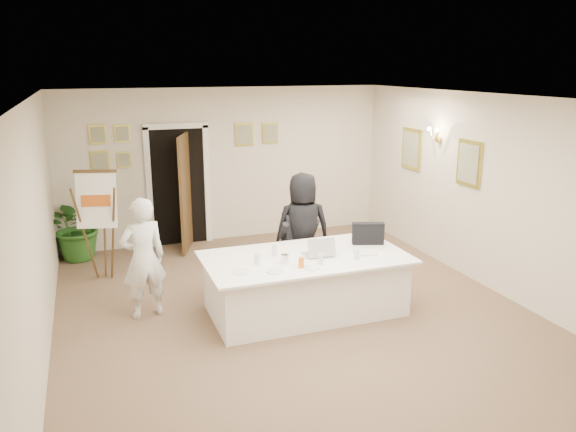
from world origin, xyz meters
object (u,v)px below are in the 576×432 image
Objects in this scene: standing_man at (143,258)px; laptop at (318,245)px; seated_man at (298,241)px; steel_jug at (285,259)px; oj_glass at (301,263)px; standing_woman at (303,229)px; potted_palm at (78,225)px; flip_chart at (101,231)px; conference_table at (305,283)px; paper_stack at (365,253)px; laptop_bag at (368,233)px.

standing_man is 4.19× the size of laptop.
standing_man is (-2.29, -0.44, 0.15)m from seated_man.
laptop is 0.53m from steel_jug.
oj_glass reaches higher than steel_jug.
potted_palm is at bearing -26.30° from standing_woman.
steel_jug is at bearing -47.11° from flip_chart.
potted_palm is at bearing 125.28° from oj_glass.
flip_chart is 3.40m from laptop.
conference_table is 2.27× the size of potted_palm.
seated_man is 3.42× the size of laptop.
conference_table is 0.55m from laptop.
flip_chart is at bearing 139.09° from conference_table.
flip_chart is 1.43× the size of potted_palm.
seated_man is 1.11× the size of potted_palm.
potted_palm is (-3.14, 2.30, -0.26)m from standing_woman.
standing_man is 2.25m from laptop.
flip_chart is (-2.46, 2.13, 0.38)m from conference_table.
potted_palm is at bearing 135.33° from laptop.
standing_man is 0.95× the size of standing_woman.
seated_man is 1.34m from steel_jug.
standing_woman is at bearing 67.89° from oj_glass.
standing_man reaches higher than paper_stack.
potted_palm is at bearing 125.61° from steel_jug.
standing_woman is 1.24m from paper_stack.
laptop is at bearing -47.98° from potted_palm.
oj_glass reaches higher than conference_table.
steel_jug is (-1.34, -0.33, -0.10)m from laptop_bag.
laptop is at bearing 163.62° from paper_stack.
standing_man is 1.36× the size of potted_palm.
laptop_bag is 3.34× the size of oj_glass.
seated_man is at bearing 61.90° from steel_jug.
steel_jug is at bearing 119.97° from oj_glass.
laptop_bag is (3.80, -3.10, 0.34)m from potted_palm.
paper_stack is (0.60, -0.18, -0.13)m from laptop.
steel_jug is at bearing -161.07° from laptop.
paper_stack is at bearing 11.17° from oj_glass.
oj_glass reaches higher than paper_stack.
paper_stack is at bearing -13.65° from conference_table.
seated_man is at bearing -26.39° from standing_woman.
seated_man is 0.82× the size of standing_man.
paper_stack is (0.43, -1.17, -0.05)m from standing_woman.
paper_stack is 1.11m from steel_jug.
flip_chart is at bearing 144.13° from laptop.
conference_table is 1.09m from seated_man.
laptop is (-0.12, -1.03, 0.27)m from seated_man.
laptop_bag is 1.34m from oj_glass.
laptop_bag is 0.46m from paper_stack.
standing_man is (0.47, -1.55, 0.02)m from flip_chart.
potted_palm is 4.23m from steel_jug.
standing_man is at bearing -168.64° from laptop_bag.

